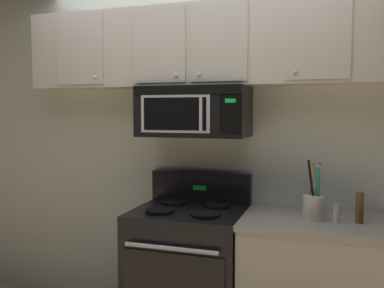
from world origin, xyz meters
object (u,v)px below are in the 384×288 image
Objects in this scene: stove_range at (189,271)px; utensil_crock_cream at (314,204)px; over_range_microwave at (194,112)px; pepper_mill at (360,208)px; salt_shaker at (336,214)px.

stove_range is 0.98m from utensil_crock_cream.
over_range_microwave reaches higher than pepper_mill.
stove_range is at bearing 179.68° from pepper_mill.
utensil_crock_cream reaches higher than stove_range.
pepper_mill is at bearing -0.32° from stove_range.
pepper_mill is (1.09, -0.12, -0.58)m from over_range_microwave.
utensil_crock_cream is 0.14m from salt_shaker.
utensil_crock_cream is (0.83, -0.02, 0.53)m from stove_range.
utensil_crock_cream is at bearing -9.25° from over_range_microwave.
pepper_mill is at bearing 2.58° from utensil_crock_cream.
over_range_microwave is 1.02m from utensil_crock_cream.
pepper_mill is (0.27, 0.01, -0.01)m from utensil_crock_cream.
over_range_microwave is 1.99× the size of utensil_crock_cream.
salt_shaker is 0.60× the size of pepper_mill.
stove_range is at bearing 177.52° from salt_shaker.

